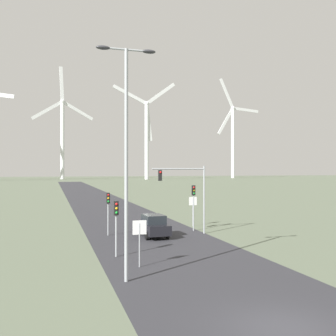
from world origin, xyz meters
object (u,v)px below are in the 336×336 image
(stop_sign_far, at_px, (193,206))
(wind_turbine_far_right, at_px, (233,134))
(traffic_light_post_near_right, at_px, (194,198))
(car_approaching, at_px, (153,226))
(streetlamp, at_px, (126,138))
(wind_turbine_center, at_px, (62,131))
(wind_turbine_right, at_px, (147,132))
(traffic_light_post_near_left, at_px, (116,216))
(traffic_light_mast_overhead, at_px, (186,185))
(stop_sign_near, at_px, (139,234))
(traffic_light_post_mid_left, at_px, (108,204))

(stop_sign_far, relative_size, wind_turbine_far_right, 0.05)
(stop_sign_far, bearing_deg, traffic_light_post_near_right, -108.91)
(stop_sign_far, relative_size, car_approaching, 0.68)
(streetlamp, bearing_deg, wind_turbine_far_right, 62.80)
(wind_turbine_center, bearing_deg, car_approaching, -89.39)
(stop_sign_far, bearing_deg, car_approaching, -137.62)
(wind_turbine_right, bearing_deg, wind_turbine_far_right, 16.96)
(stop_sign_far, height_order, traffic_light_post_near_left, traffic_light_post_near_left)
(wind_turbine_center, bearing_deg, stop_sign_far, -87.85)
(wind_turbine_center, bearing_deg, streetlamp, -90.64)
(traffic_light_post_near_right, height_order, traffic_light_mast_overhead, traffic_light_mast_overhead)
(traffic_light_mast_overhead, xyz_separation_m, car_approaching, (-2.98, -0.38, -3.28))
(traffic_light_post_near_left, distance_m, wind_turbine_center, 206.98)
(stop_sign_near, distance_m, traffic_light_post_near_right, 13.73)
(stop_sign_far, height_order, car_approaching, stop_sign_far)
(traffic_light_post_near_right, bearing_deg, traffic_light_post_near_left, -134.66)
(streetlamp, xyz_separation_m, wind_turbine_far_right, (108.56, 211.24, 20.94))
(stop_sign_far, distance_m, traffic_light_mast_overhead, 5.36)
(traffic_light_mast_overhead, bearing_deg, streetlamp, -120.97)
(streetlamp, height_order, traffic_light_post_near_right, streetlamp)
(car_approaching, bearing_deg, wind_turbine_far_right, 62.41)
(traffic_light_post_near_left, bearing_deg, traffic_light_mast_overhead, 43.93)
(stop_sign_near, relative_size, car_approaching, 0.63)
(car_approaching, distance_m, wind_turbine_far_right, 226.38)
(traffic_light_post_mid_left, xyz_separation_m, traffic_light_mast_overhead, (6.43, -1.40, 1.56))
(wind_turbine_right, bearing_deg, traffic_light_post_mid_left, -104.44)
(stop_sign_near, relative_size, traffic_light_post_near_left, 0.75)
(stop_sign_near, height_order, traffic_light_mast_overhead, traffic_light_mast_overhead)
(traffic_light_post_near_left, relative_size, traffic_light_mast_overhead, 0.61)
(streetlamp, bearing_deg, car_approaching, 69.61)
(streetlamp, height_order, wind_turbine_far_right, wind_turbine_far_right)
(traffic_light_post_near_right, bearing_deg, stop_sign_far, 71.09)
(stop_sign_near, relative_size, wind_turbine_far_right, 0.04)
(traffic_light_post_mid_left, distance_m, wind_turbine_far_right, 226.24)
(traffic_light_mast_overhead, bearing_deg, traffic_light_post_near_left, -136.07)
(wind_turbine_center, xyz_separation_m, wind_turbine_far_right, (106.20, 0.14, 0.60))
(streetlamp, xyz_separation_m, wind_turbine_center, (2.36, 211.10, 20.34))
(traffic_light_post_near_left, height_order, wind_turbine_right, wind_turbine_right)
(wind_turbine_center, distance_m, wind_turbine_right, 48.40)
(traffic_light_mast_overhead, distance_m, wind_turbine_center, 200.10)
(stop_sign_near, xyz_separation_m, wind_turbine_center, (1.11, 208.48, 25.56))
(streetlamp, relative_size, stop_sign_far, 4.05)
(traffic_light_post_near_right, bearing_deg, streetlamp, -121.85)
(stop_sign_far, distance_m, wind_turbine_center, 196.11)
(traffic_light_post_near_right, height_order, wind_turbine_far_right, wind_turbine_far_right)
(streetlamp, xyz_separation_m, traffic_light_mast_overhead, (7.45, 12.42, -2.90))
(traffic_light_post_near_right, xyz_separation_m, car_approaching, (-4.26, -2.02, -2.09))
(traffic_light_post_mid_left, height_order, car_approaching, traffic_light_post_mid_left)
(traffic_light_post_near_right, relative_size, wind_turbine_right, 0.07)
(traffic_light_mast_overhead, bearing_deg, stop_sign_far, 63.06)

